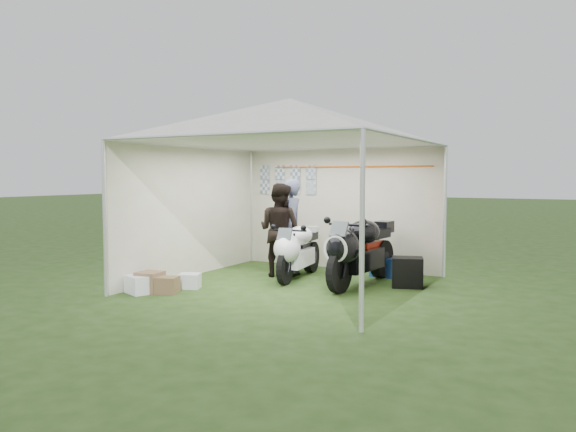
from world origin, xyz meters
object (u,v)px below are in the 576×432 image
Objects in this scene: crate_2 at (190,281)px; motorcycle_black at (359,249)px; paddock_stand at (384,267)px; crate_0 at (139,284)px; person_dark_jacket at (280,230)px; person_blue_jacket at (289,226)px; equipment_box at (407,272)px; crate_3 at (165,285)px; canopy_tent at (291,126)px; motorcycle_white at (297,249)px; crate_1 at (150,282)px.

motorcycle_black is at bearing 32.42° from crate_2.
crate_0 is (-2.80, -3.11, -0.04)m from paddock_stand.
person_blue_jacket is (0.03, 0.31, 0.04)m from person_dark_jacket.
crate_2 is at bearing -133.95° from paddock_stand.
crate_0 is at bearing -131.97° from paddock_stand.
equipment_box is at bearing 30.38° from crate_2.
person_dark_jacket reaches higher than crate_0.
person_blue_jacket reaches higher than crate_2.
equipment_box is (2.28, 0.12, -0.58)m from person_dark_jacket.
crate_2 is 0.48m from crate_3.
canopy_tent is 2.04m from person_blue_jacket.
canopy_tent is at bearing -126.17° from paddock_stand.
paddock_stand is 0.94m from equipment_box.
motorcycle_black is 6.92× the size of crate_2.
equipment_box reaches higher than paddock_stand.
person_dark_jacket reaches higher than crate_2.
motorcycle_white is 1.10× the size of person_blue_jacket.
crate_1 is at bearing -15.84° from person_blue_jacket.
motorcycle_black reaches higher than crate_1.
paddock_stand reaches higher than crate_0.
person_dark_jacket is 2.35m from equipment_box.
person_dark_jacket is 5.13× the size of crate_2.
crate_0 is (-2.71, -2.10, -0.47)m from motorcycle_black.
crate_1 reaches higher than crate_3.
canopy_tent is 3.28× the size of person_blue_jacket.
paddock_stand is at bearing -151.03° from person_dark_jacket.
crate_2 is at bearing -149.62° from equipment_box.
motorcycle_black is at bearing 175.81° from person_dark_jacket.
person_blue_jacket reaches higher than person_dark_jacket.
person_blue_jacket is at bearing 71.03° from crate_3.
motorcycle_white is 0.51m from person_dark_jacket.
crate_2 is (-1.29, -0.98, -2.46)m from canopy_tent.
person_blue_jacket is (-0.37, 0.41, 0.34)m from motorcycle_white.
motorcycle_black reaches higher than crate_2.
motorcycle_black is 1.63m from person_blue_jacket.
motorcycle_black is at bearing 25.19° from canopy_tent.
canopy_tent is 3.29m from crate_1.
motorcycle_black reaches higher than motorcycle_white.
crate_0 is 0.79m from crate_2.
person_dark_jacket is at bearing 2.63° from person_blue_jacket.
equipment_box is at bearing 35.15° from crate_0.
person_blue_jacket reaches higher than motorcycle_black.
equipment_box is 3.47m from crate_2.
canopy_tent is at bearing 46.59° from crate_3.
crate_2 is at bearing 54.98° from crate_1.
equipment_box is at bearing 28.15° from motorcycle_black.
person_dark_jacket is (-1.65, -0.82, 0.65)m from paddock_stand.
paddock_stand is (1.08, 1.47, -2.40)m from canopy_tent.
equipment_box is (0.62, -0.70, 0.07)m from paddock_stand.
canopy_tent is at bearing 42.19° from crate_1.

